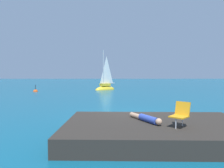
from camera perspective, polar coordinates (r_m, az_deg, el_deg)
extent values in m
plane|color=#0F5675|center=(10.98, 5.70, -9.09)|extent=(160.00, 160.00, 0.00)
cube|color=#2D2823|center=(7.75, 12.03, -12.09)|extent=(6.55, 4.23, 0.56)
cube|color=#2F2324|center=(10.18, 22.11, -10.24)|extent=(1.49, 1.35, 0.78)
cube|color=#31271F|center=(9.49, -4.28, -10.99)|extent=(1.14, 1.25, 0.82)
ellipsoid|color=yellow|center=(29.20, -1.88, -1.59)|extent=(3.15, 2.78, 1.08)
cube|color=yellow|center=(29.15, -1.88, -0.19)|extent=(1.55, 1.44, 0.35)
cylinder|color=#B7B7BC|center=(28.94, -2.36, 4.31)|extent=(0.12, 0.12, 4.91)
cylinder|color=#B2B2B7|center=(29.56, -0.81, 0.18)|extent=(1.61, 1.27, 0.09)
pyramid|color=white|center=(29.27, -1.48, 3.91)|extent=(1.28, 1.01, 3.74)
cylinder|color=#334CB2|center=(7.59, 9.83, -9.29)|extent=(0.62, 0.91, 0.24)
cylinder|color=tan|center=(8.20, 6.64, -8.57)|extent=(0.47, 0.71, 0.18)
sphere|color=tan|center=(7.17, 12.52, -9.88)|extent=(0.22, 0.22, 0.22)
cube|color=orange|center=(7.07, 17.63, -8.40)|extent=(0.71, 0.71, 0.04)
cube|color=orange|center=(7.26, 18.53, -6.31)|extent=(0.45, 0.44, 0.45)
cylinder|color=silver|center=(6.92, 16.87, -10.11)|extent=(0.04, 0.04, 0.35)
cylinder|color=silver|center=(7.33, 18.48, -9.40)|extent=(0.04, 0.04, 0.35)
sphere|color=#EA5114|center=(28.00, -19.97, -1.96)|extent=(0.56, 0.56, 0.56)
cylinder|color=black|center=(27.96, -19.99, -0.83)|extent=(0.06, 0.06, 0.60)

